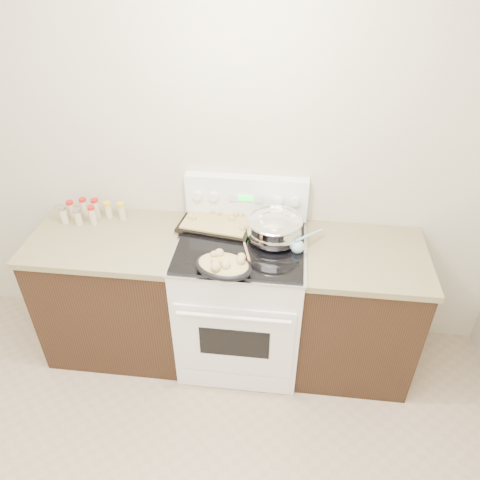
# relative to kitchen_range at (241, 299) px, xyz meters

# --- Properties ---
(room_shell) EXTENTS (4.10, 3.60, 2.75)m
(room_shell) POSITION_rel_kitchen_range_xyz_m (-0.35, -1.42, 1.21)
(room_shell) COLOR beige
(room_shell) RESTS_ON ground
(counter_left) EXTENTS (0.93, 0.67, 0.92)m
(counter_left) POSITION_rel_kitchen_range_xyz_m (-0.83, 0.01, -0.03)
(counter_left) COLOR black
(counter_left) RESTS_ON ground
(counter_right) EXTENTS (0.73, 0.67, 0.92)m
(counter_right) POSITION_rel_kitchen_range_xyz_m (0.73, 0.01, -0.03)
(counter_right) COLOR black
(counter_right) RESTS_ON ground
(kitchen_range) EXTENTS (0.78, 0.73, 1.22)m
(kitchen_range) POSITION_rel_kitchen_range_xyz_m (0.00, 0.00, 0.00)
(kitchen_range) COLOR white
(kitchen_range) RESTS_ON ground
(mixing_bowl) EXTENTS (0.37, 0.37, 0.19)m
(mixing_bowl) POSITION_rel_kitchen_range_xyz_m (0.19, 0.05, 0.53)
(mixing_bowl) COLOR silver
(mixing_bowl) RESTS_ON kitchen_range
(roasting_pan) EXTENTS (0.36, 0.29, 0.12)m
(roasting_pan) POSITION_rel_kitchen_range_xyz_m (-0.06, -0.29, 0.50)
(roasting_pan) COLOR black
(roasting_pan) RESTS_ON kitchen_range
(baking_sheet) EXTENTS (0.49, 0.38, 0.06)m
(baking_sheet) POSITION_rel_kitchen_range_xyz_m (-0.17, 0.18, 0.47)
(baking_sheet) COLOR black
(baking_sheet) RESTS_ON kitchen_range
(wooden_spoon) EXTENTS (0.09, 0.24, 0.04)m
(wooden_spoon) POSITION_rel_kitchen_range_xyz_m (0.02, -0.14, 0.46)
(wooden_spoon) COLOR tan
(wooden_spoon) RESTS_ON kitchen_range
(blue_ladle) EXTENTS (0.19, 0.24, 0.10)m
(blue_ladle) POSITION_rel_kitchen_range_xyz_m (0.34, -0.03, 0.49)
(blue_ladle) COLOR #8DBCD2
(blue_ladle) RESTS_ON kitchen_range
(spice_jars) EXTENTS (0.40, 0.14, 0.13)m
(spice_jars) POSITION_rel_kitchen_range_xyz_m (-0.99, 0.17, 0.49)
(spice_jars) COLOR #BFB28C
(spice_jars) RESTS_ON counter_left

